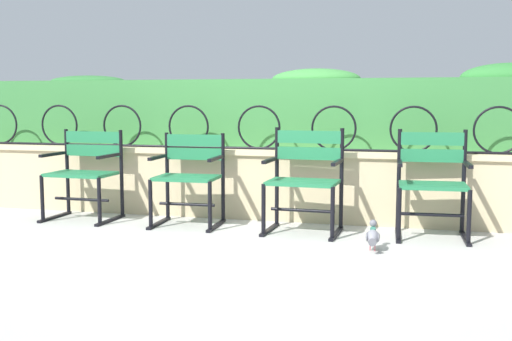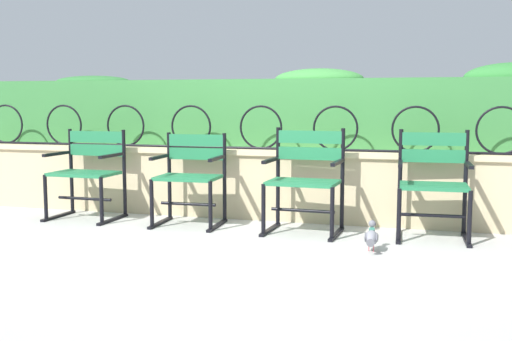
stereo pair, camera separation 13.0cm
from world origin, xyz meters
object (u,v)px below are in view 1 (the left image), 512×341
(park_chair_leftmost, at_px, (85,171))
(park_chair_rightmost, at_px, (432,181))
(park_chair_centre_right, at_px, (305,177))
(park_chair_centre_left, at_px, (189,175))
(pigeon_near_chairs, at_px, (373,236))

(park_chair_leftmost, xyz_separation_m, park_chair_rightmost, (3.20, 0.02, 0.00))
(park_chair_centre_right, bearing_deg, park_chair_leftmost, 178.73)
(park_chair_centre_left, distance_m, pigeon_near_chairs, 1.84)
(park_chair_centre_left, bearing_deg, pigeon_near_chairs, -19.57)
(park_chair_leftmost, relative_size, park_chair_centre_left, 1.02)
(park_chair_rightmost, relative_size, pigeon_near_chairs, 3.07)
(park_chair_leftmost, bearing_deg, park_chair_rightmost, 0.41)
(pigeon_near_chairs, bearing_deg, park_chair_rightmost, 55.76)
(park_chair_rightmost, bearing_deg, park_chair_leftmost, -179.59)
(park_chair_centre_left, relative_size, park_chair_centre_right, 0.93)
(park_chair_leftmost, bearing_deg, pigeon_near_chairs, -12.54)
(park_chair_centre_left, distance_m, park_chair_rightmost, 2.14)
(pigeon_near_chairs, bearing_deg, park_chair_centre_left, 160.43)
(park_chair_rightmost, bearing_deg, park_chair_centre_right, -176.20)
(park_chair_centre_left, relative_size, pigeon_near_chairs, 2.87)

